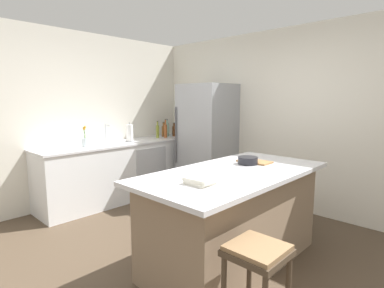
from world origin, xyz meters
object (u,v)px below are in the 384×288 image
(whiskey_bottle, at_px, (164,131))
(paper_towel_roll, at_px, (130,133))
(cutting_board, at_px, (255,162))
(gin_bottle, at_px, (167,129))
(kitchen_island, at_px, (233,216))
(vinegar_bottle, at_px, (166,131))
(refrigerator, at_px, (207,141))
(hot_sauce_bottle, at_px, (181,131))
(mixing_bowl, at_px, (248,160))
(cookbook_stack, at_px, (200,181))
(syrup_bottle, at_px, (174,131))
(flower_vase, at_px, (85,141))
(olive_oil_bottle, at_px, (158,131))
(bar_stool, at_px, (257,263))
(sink_faucet, at_px, (106,133))

(whiskey_bottle, bearing_deg, paper_towel_roll, -83.15)
(whiskey_bottle, xyz_separation_m, cutting_board, (2.46, -0.85, -0.09))
(gin_bottle, bearing_deg, paper_towel_roll, -83.31)
(kitchen_island, xyz_separation_m, vinegar_bottle, (-2.39, 1.24, 0.58))
(gin_bottle, xyz_separation_m, cutting_board, (2.47, -0.94, -0.11))
(refrigerator, height_order, hot_sauce_bottle, refrigerator)
(cutting_board, bearing_deg, mixing_bowl, -91.57)
(kitchen_island, height_order, cookbook_stack, cookbook_stack)
(syrup_bottle, bearing_deg, kitchen_island, -31.49)
(kitchen_island, distance_m, flower_vase, 2.51)
(gin_bottle, height_order, mixing_bowl, gin_bottle)
(refrigerator, bearing_deg, syrup_bottle, 176.34)
(hot_sauce_bottle, height_order, olive_oil_bottle, olive_oil_bottle)
(refrigerator, relative_size, gin_bottle, 5.92)
(gin_bottle, relative_size, cutting_board, 0.88)
(kitchen_island, xyz_separation_m, bar_stool, (0.70, -0.71, 0.08))
(paper_towel_roll, distance_m, gin_bottle, 0.91)
(sink_faucet, height_order, gin_bottle, gin_bottle)
(sink_faucet, relative_size, syrup_bottle, 1.21)
(hot_sauce_bottle, xyz_separation_m, cookbook_stack, (2.45, -2.18, -0.06))
(flower_vase, height_order, gin_bottle, gin_bottle)
(cookbook_stack, xyz_separation_m, cutting_board, (-0.15, 1.04, -0.02))
(kitchen_island, distance_m, vinegar_bottle, 2.75)
(refrigerator, height_order, bar_stool, refrigerator)
(hot_sauce_bottle, distance_m, mixing_bowl, 2.63)
(vinegar_bottle, distance_m, mixing_bowl, 2.48)
(mixing_bowl, bearing_deg, hot_sauce_bottle, 151.20)
(mixing_bowl, bearing_deg, olive_oil_bottle, 161.93)
(paper_towel_roll, bearing_deg, sink_faucet, -100.85)
(olive_oil_bottle, distance_m, mixing_bowl, 2.53)
(kitchen_island, xyz_separation_m, cutting_board, (-0.08, 0.47, 0.46))
(gin_bottle, distance_m, olive_oil_bottle, 0.29)
(kitchen_island, xyz_separation_m, refrigerator, (-1.60, 1.45, 0.45))
(vinegar_bottle, relative_size, olive_oil_bottle, 1.11)
(sink_faucet, relative_size, paper_towel_roll, 0.96)
(flower_vase, height_order, cutting_board, flower_vase)
(kitchen_island, bearing_deg, refrigerator, 137.84)
(syrup_bottle, relative_size, vinegar_bottle, 0.75)
(gin_bottle, relative_size, whiskey_bottle, 1.16)
(paper_towel_roll, xyz_separation_m, cutting_board, (2.37, -0.04, -0.12))
(sink_faucet, xyz_separation_m, olive_oil_bottle, (0.03, 1.00, -0.04))
(refrigerator, distance_m, gin_bottle, 0.95)
(flower_vase, xyz_separation_m, olive_oil_bottle, (-0.05, 1.39, 0.03))
(flower_vase, relative_size, olive_oil_bottle, 1.01)
(kitchen_island, bearing_deg, bar_stool, -45.32)
(gin_bottle, height_order, olive_oil_bottle, gin_bottle)
(refrigerator, height_order, sink_faucet, refrigerator)
(whiskey_bottle, bearing_deg, cookbook_stack, -35.91)
(olive_oil_bottle, distance_m, cookbook_stack, 3.07)
(refrigerator, distance_m, vinegar_bottle, 0.82)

